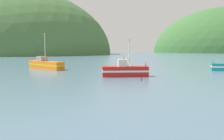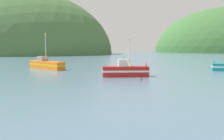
% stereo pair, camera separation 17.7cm
% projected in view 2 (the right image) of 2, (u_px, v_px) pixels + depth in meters
% --- Properties ---
extents(hill_far_left, '(134.15, 107.32, 85.69)m').
position_uv_depth(hill_far_left, '(11.00, 54.00, 158.09)').
color(hill_far_left, '#47703D').
rests_on(hill_far_left, ground).
extents(fishing_boat_red, '(6.49, 9.02, 5.12)m').
position_uv_depth(fishing_boat_red, '(125.00, 71.00, 32.79)').
color(fishing_boat_red, red).
rests_on(fishing_boat_red, ground).
extents(fishing_boat_orange, '(8.47, 7.78, 6.71)m').
position_uv_depth(fishing_boat_orange, '(46.00, 64.00, 45.11)').
color(fishing_boat_orange, orange).
rests_on(fishing_boat_orange, ground).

